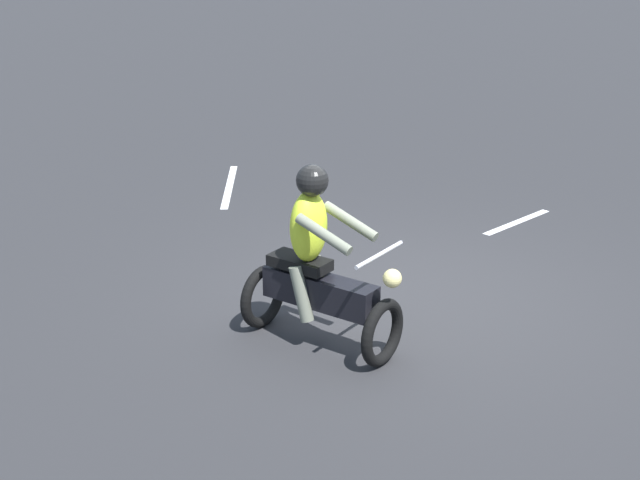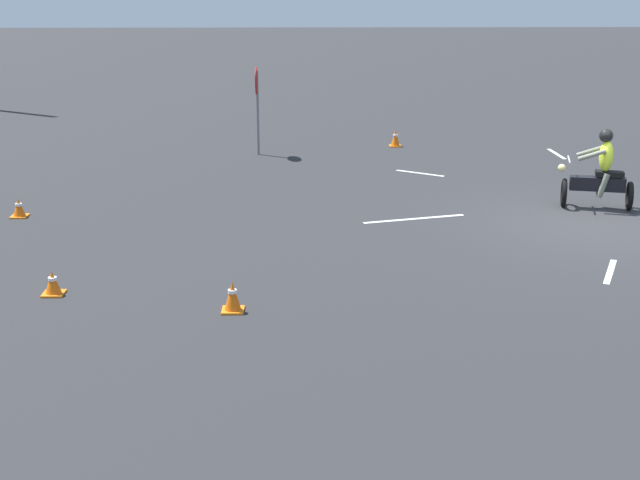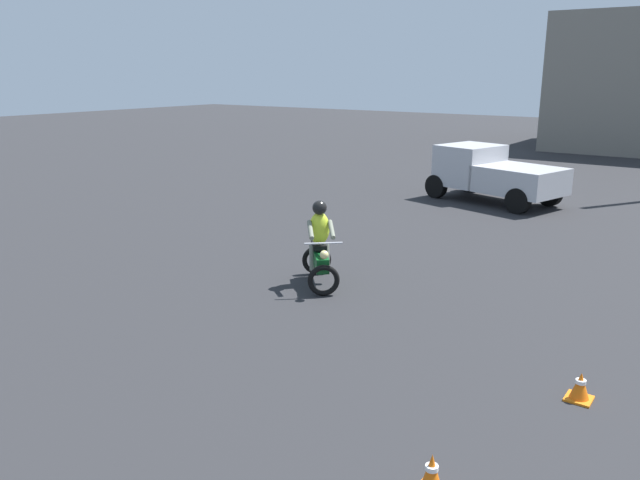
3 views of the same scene
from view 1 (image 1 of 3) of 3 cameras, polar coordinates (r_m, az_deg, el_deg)
The scene contains 4 objects.
ground_plane at distance 9.02m, azimuth 5.32°, elevation -3.67°, with size 120.00×120.00×0.00m, color #28282B.
motorcycle_rider_foreground at distance 7.77m, azimuth -0.21°, elevation -1.84°, with size 0.93×1.56×1.66m.
lane_stripe_nw at distance 11.37m, azimuth 12.50°, elevation 1.14°, with size 0.10×1.31×0.01m, color silver.
lane_stripe_sw at distance 12.62m, azimuth -5.82°, elevation 3.45°, with size 0.10×2.05×0.01m, color silver.
Camera 1 is at (7.89, 2.35, 3.68)m, focal length 50.00 mm.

